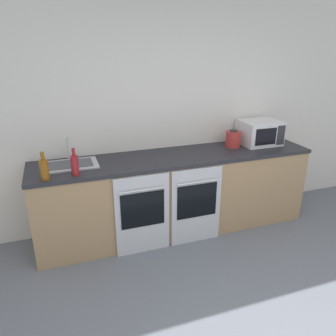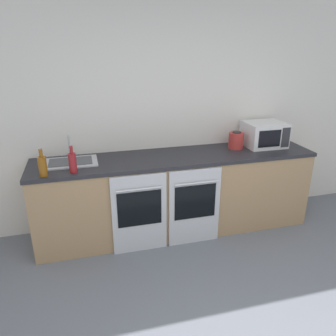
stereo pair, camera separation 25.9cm
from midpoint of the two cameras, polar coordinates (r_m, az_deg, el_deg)
wall_back at (r=3.88m, az=1.94°, el=9.01°), size 10.00×0.06×2.60m
counter_back at (r=3.82m, az=3.32°, el=-4.43°), size 3.15×0.67×0.93m
oven_left at (r=3.43m, az=-2.81°, el=-7.95°), size 0.57×0.06×0.88m
oven_right at (r=3.58m, az=6.73°, el=-6.70°), size 0.57×0.06×0.88m
microwave at (r=4.17m, az=18.12°, el=5.60°), size 0.47×0.40×0.29m
bottle_amber at (r=3.22m, az=-18.89°, el=0.37°), size 0.08×0.08×0.26m
bottle_red at (r=3.23m, az=-14.10°, el=0.96°), size 0.07×0.07×0.27m
kettle at (r=3.99m, az=13.61°, el=4.69°), size 0.18×0.18×0.20m
sink at (r=3.53m, az=-14.61°, el=1.06°), size 0.55×0.36×0.26m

